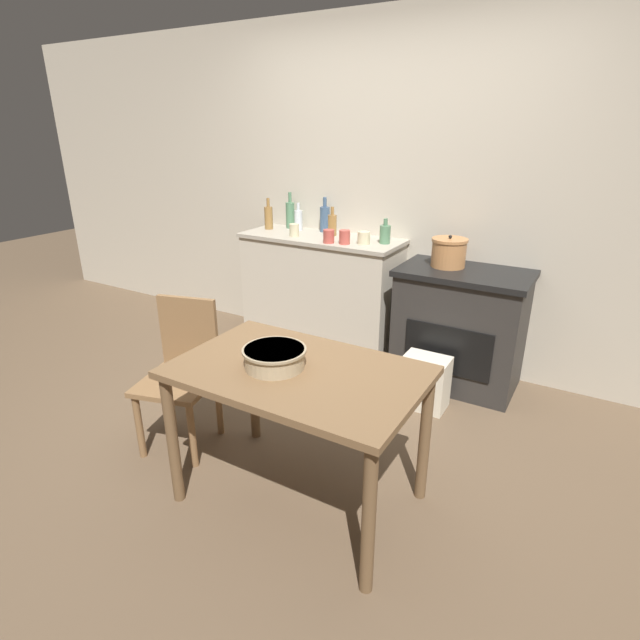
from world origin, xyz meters
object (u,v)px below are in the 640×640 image
object	(u,v)px
chair	(182,370)
bottle_far_left	(290,214)
mixing_bowl_large	(274,357)
bottle_mid_left	(298,220)
stove	(459,328)
bottle_center	(325,218)
flour_sack	(425,382)
bottle_left	(269,217)
work_table	(298,388)
bottle_center_right	(385,234)
cup_mid_right	(294,230)
bottle_center_left	(332,225)
cup_far_right	(364,238)
cup_right	(345,237)
cup_end_right	(329,236)
stock_pot	(449,252)

from	to	relation	value
chair	bottle_far_left	size ratio (longest dim) A/B	2.92
mixing_bowl_large	bottle_mid_left	size ratio (longest dim) A/B	1.33
stove	bottle_center	xyz separation A→B (m)	(-1.23, 0.20, 0.64)
flour_sack	bottle_left	size ratio (longest dim) A/B	1.41
work_table	mixing_bowl_large	world-z (taller)	mixing_bowl_large
chair	bottle_left	world-z (taller)	bottle_left
flour_sack	bottle_center_right	xyz separation A→B (m)	(-0.55, 0.49, 0.85)
work_table	flour_sack	distance (m)	1.28
work_table	cup_mid_right	size ratio (longest dim) A/B	11.64
flour_sack	bottle_center_left	xyz separation A→B (m)	(-1.02, 0.54, 0.87)
chair	bottle_mid_left	distance (m)	1.78
work_table	cup_far_right	size ratio (longest dim) A/B	12.56
work_table	bottle_far_left	world-z (taller)	bottle_far_left
bottle_center	cup_right	distance (m)	0.48
bottle_center_left	cup_mid_right	size ratio (longest dim) A/B	2.28
bottle_left	bottle_mid_left	distance (m)	0.26
work_table	chair	distance (m)	0.89
work_table	bottle_center_left	size ratio (longest dim) A/B	5.10
bottle_left	cup_mid_right	world-z (taller)	bottle_left
bottle_center_left	bottle_center_right	world-z (taller)	bottle_center_left
cup_end_right	mixing_bowl_large	bearing A→B (deg)	-69.31
mixing_bowl_large	bottle_left	distance (m)	2.14
cup_far_right	bottle_center_left	bearing A→B (deg)	157.70
stove	mixing_bowl_large	size ratio (longest dim) A/B	2.98
bottle_left	cup_right	size ratio (longest dim) A/B	2.50
bottle_center_left	bottle_center	distance (m)	0.17
mixing_bowl_large	bottle_mid_left	bearing A→B (deg)	119.63
stock_pot	bottle_center_left	distance (m)	0.97
stock_pot	bottle_center_right	xyz separation A→B (m)	(-0.49, 0.01, 0.08)
mixing_bowl_large	bottle_center_left	bearing A→B (deg)	111.10
stove	bottle_left	xyz separation A→B (m)	(-1.68, 0.05, 0.63)
bottle_left	bottle_center_left	world-z (taller)	bottle_left
work_table	cup_far_right	distance (m)	1.67
work_table	cup_right	xyz separation A→B (m)	(-0.55, 1.50, 0.38)
flour_sack	bottle_center_left	world-z (taller)	bottle_center_left
cup_far_right	cup_end_right	world-z (taller)	cup_end_right
bottle_center	cup_right	xyz separation A→B (m)	(0.35, -0.32, -0.06)
chair	cup_far_right	size ratio (longest dim) A/B	9.47
cup_end_right	work_table	bearing A→B (deg)	-65.45
stock_pot	bottle_center_right	bearing A→B (deg)	178.45
cup_end_right	bottle_far_left	bearing A→B (deg)	149.26
work_table	cup_end_right	world-z (taller)	cup_end_right
stove	stock_pot	world-z (taller)	stock_pot
cup_mid_right	stove	bearing A→B (deg)	3.81
mixing_bowl_large	bottle_mid_left	world-z (taller)	bottle_mid_left
flour_sack	bottle_center_right	world-z (taller)	bottle_center_right
stove	chair	distance (m)	1.93
bottle_left	chair	bearing A→B (deg)	-72.38
stove	mixing_bowl_large	xyz separation A→B (m)	(-0.42, -1.66, 0.36)
bottle_far_left	bottle_center_right	xyz separation A→B (m)	(0.93, -0.14, -0.04)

